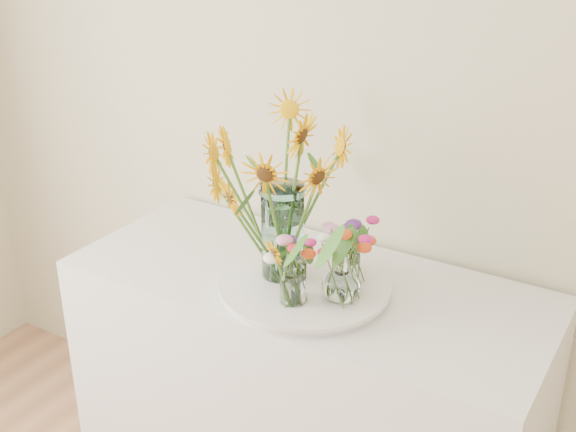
{
  "coord_description": "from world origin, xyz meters",
  "views": [
    {
      "loc": [
        0.65,
        0.34,
        1.91
      ],
      "look_at": [
        -0.25,
        1.84,
        1.13
      ],
      "focal_mm": 45.0,
      "sensor_mm": 36.0,
      "label": 1
    }
  ],
  "objects_px": {
    "mason_jar": "(283,232)",
    "small_vase_b": "(341,276)",
    "counter": "(305,405)",
    "tray": "(305,289)",
    "small_vase_a": "(293,283)",
    "small_vase_c": "(349,266)"
  },
  "relations": [
    {
      "from": "small_vase_b",
      "to": "small_vase_c",
      "type": "relative_size",
      "value": 1.37
    },
    {
      "from": "tray",
      "to": "small_vase_c",
      "type": "height_order",
      "value": "small_vase_c"
    },
    {
      "from": "mason_jar",
      "to": "small_vase_c",
      "type": "relative_size",
      "value": 2.54
    },
    {
      "from": "small_vase_c",
      "to": "small_vase_a",
      "type": "bearing_deg",
      "value": -114.01
    },
    {
      "from": "small_vase_b",
      "to": "mason_jar",
      "type": "bearing_deg",
      "value": 169.96
    },
    {
      "from": "counter",
      "to": "small_vase_a",
      "type": "bearing_deg",
      "value": -71.51
    },
    {
      "from": "mason_jar",
      "to": "small_vase_b",
      "type": "distance_m",
      "value": 0.22
    },
    {
      "from": "mason_jar",
      "to": "counter",
      "type": "bearing_deg",
      "value": 52.81
    },
    {
      "from": "mason_jar",
      "to": "small_vase_b",
      "type": "height_order",
      "value": "mason_jar"
    },
    {
      "from": "counter",
      "to": "mason_jar",
      "type": "relative_size",
      "value": 5.07
    },
    {
      "from": "small_vase_b",
      "to": "small_vase_c",
      "type": "height_order",
      "value": "small_vase_b"
    },
    {
      "from": "small_vase_a",
      "to": "small_vase_b",
      "type": "xyz_separation_m",
      "value": [
        0.1,
        0.08,
        0.01
      ]
    },
    {
      "from": "counter",
      "to": "tray",
      "type": "bearing_deg",
      "value": -63.14
    },
    {
      "from": "small_vase_a",
      "to": "small_vase_b",
      "type": "height_order",
      "value": "small_vase_b"
    },
    {
      "from": "counter",
      "to": "tray",
      "type": "xyz_separation_m",
      "value": [
        0.04,
        -0.07,
        0.46
      ]
    },
    {
      "from": "small_vase_a",
      "to": "small_vase_b",
      "type": "bearing_deg",
      "value": 37.17
    },
    {
      "from": "tray",
      "to": "small_vase_b",
      "type": "relative_size",
      "value": 3.04
    },
    {
      "from": "mason_jar",
      "to": "small_vase_a",
      "type": "height_order",
      "value": "mason_jar"
    },
    {
      "from": "small_vase_b",
      "to": "small_vase_a",
      "type": "bearing_deg",
      "value": -142.83
    },
    {
      "from": "small_vase_a",
      "to": "small_vase_b",
      "type": "distance_m",
      "value": 0.13
    },
    {
      "from": "counter",
      "to": "small_vase_b",
      "type": "distance_m",
      "value": 0.58
    },
    {
      "from": "small_vase_c",
      "to": "tray",
      "type": "bearing_deg",
      "value": -144.44
    }
  ]
}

